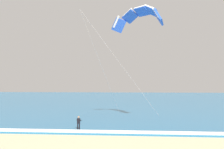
{
  "coord_description": "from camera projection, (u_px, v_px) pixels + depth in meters",
  "views": [
    {
      "loc": [
        2.18,
        -17.76,
        5.52
      ],
      "look_at": [
        -0.93,
        14.99,
        6.48
      ],
      "focal_mm": 44.32,
      "sensor_mm": 36.0,
      "label": 1
    }
  ],
  "objects": [
    {
      "name": "surfboard",
      "position": [
        79.0,
        131.0,
        31.48
      ],
      "size": [
        0.48,
        1.41,
        0.09
      ],
      "color": "yellow",
      "rests_on": "ground"
    },
    {
      "name": "kitesurfer",
      "position": [
        79.0,
        123.0,
        31.52
      ],
      "size": [
        0.55,
        0.53,
        1.69
      ],
      "color": "black",
      "rests_on": "ground"
    },
    {
      "name": "kite_primary",
      "position": [
        139.0,
        16.0,
        39.25
      ],
      "size": [
        10.21,
        10.5,
        15.16
      ],
      "color": "blue"
    },
    {
      "name": "sea",
      "position": [
        131.0,
        99.0,
        88.36
      ],
      "size": [
        200.0,
        120.0,
        0.2
      ],
      "primitive_type": "cube",
      "color": "teal",
      "rests_on": "ground"
    },
    {
      "name": "surf_foam",
      "position": [
        118.0,
        132.0,
        29.65
      ],
      "size": [
        200.0,
        1.8,
        0.04
      ],
      "primitive_type": "cube",
      "color": "white",
      "rests_on": "sea"
    }
  ]
}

